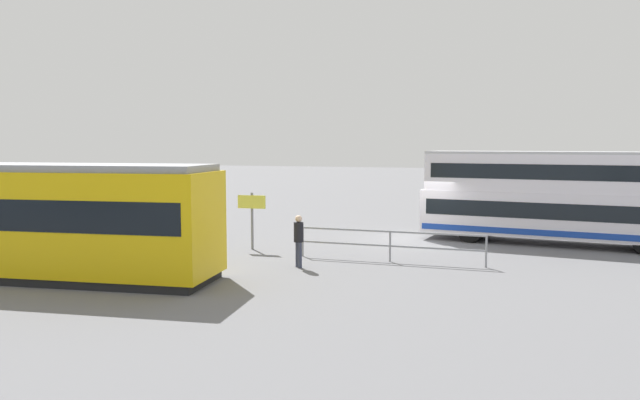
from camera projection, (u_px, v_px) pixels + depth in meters
name	position (u px, v px, depth m)	size (l,w,h in m)	color
ground_plane	(421.00, 242.00, 25.59)	(160.00, 160.00, 0.00)	slate
double_decker_bus	(562.00, 197.00, 24.79)	(11.29, 3.84, 3.76)	silver
pedestrian_near_railing	(299.00, 237.00, 20.23)	(0.45, 0.45, 1.73)	#33384C
pedestrian_railing	(390.00, 241.00, 21.26)	(6.51, 0.08, 1.08)	gray
info_sign	(252.00, 210.00, 23.68)	(1.13, 0.15, 2.20)	slate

